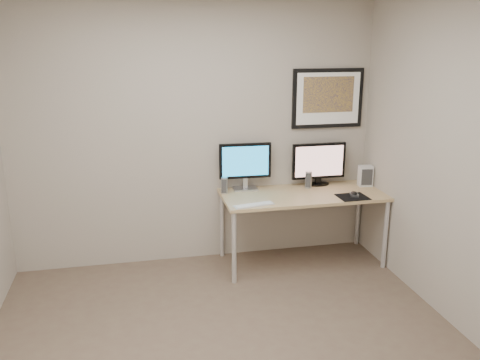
{
  "coord_description": "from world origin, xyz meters",
  "views": [
    {
      "loc": [
        -0.63,
        -3.2,
        2.23
      ],
      "look_at": [
        0.31,
        1.1,
        0.98
      ],
      "focal_mm": 38.0,
      "sensor_mm": 36.0,
      "label": 1
    }
  ],
  "objects_px": {
    "framed_art": "(328,98)",
    "speaker_left": "(224,185)",
    "monitor_large": "(245,164)",
    "speaker_right": "(308,180)",
    "fan_unit": "(365,176)",
    "desk": "(303,200)",
    "monitor_tv": "(319,163)",
    "keyboard": "(254,205)"
  },
  "relations": [
    {
      "from": "fan_unit",
      "to": "keyboard",
      "type": "bearing_deg",
      "value": -155.11
    },
    {
      "from": "monitor_large",
      "to": "framed_art",
      "type": "bearing_deg",
      "value": 6.92
    },
    {
      "from": "speaker_right",
      "to": "fan_unit",
      "type": "height_order",
      "value": "fan_unit"
    },
    {
      "from": "desk",
      "to": "monitor_large",
      "type": "xyz_separation_m",
      "value": [
        -0.53,
        0.25,
        0.33
      ]
    },
    {
      "from": "desk",
      "to": "speaker_left",
      "type": "distance_m",
      "value": 0.79
    },
    {
      "from": "framed_art",
      "to": "speaker_right",
      "type": "xyz_separation_m",
      "value": [
        -0.23,
        -0.16,
        -0.8
      ]
    },
    {
      "from": "monitor_large",
      "to": "speaker_left",
      "type": "distance_m",
      "value": 0.3
    },
    {
      "from": "speaker_right",
      "to": "fan_unit",
      "type": "distance_m",
      "value": 0.61
    },
    {
      "from": "monitor_tv",
      "to": "monitor_large",
      "type": "bearing_deg",
      "value": 179.75
    },
    {
      "from": "monitor_large",
      "to": "speaker_right",
      "type": "distance_m",
      "value": 0.67
    },
    {
      "from": "monitor_large",
      "to": "speaker_right",
      "type": "bearing_deg",
      "value": -5.4
    },
    {
      "from": "desk",
      "to": "monitor_tv",
      "type": "distance_m",
      "value": 0.47
    },
    {
      "from": "framed_art",
      "to": "monitor_large",
      "type": "distance_m",
      "value": 1.08
    },
    {
      "from": "desk",
      "to": "framed_art",
      "type": "height_order",
      "value": "framed_art"
    },
    {
      "from": "speaker_left",
      "to": "monitor_tv",
      "type": "bearing_deg",
      "value": 20.73
    },
    {
      "from": "monitor_tv",
      "to": "fan_unit",
      "type": "distance_m",
      "value": 0.5
    },
    {
      "from": "speaker_left",
      "to": "speaker_right",
      "type": "distance_m",
      "value": 0.87
    },
    {
      "from": "desk",
      "to": "speaker_right",
      "type": "xyz_separation_m",
      "value": [
        0.12,
        0.17,
        0.15
      ]
    },
    {
      "from": "monitor_large",
      "to": "keyboard",
      "type": "xyz_separation_m",
      "value": [
        -0.03,
        -0.51,
        -0.26
      ]
    },
    {
      "from": "framed_art",
      "to": "monitor_tv",
      "type": "relative_size",
      "value": 1.32
    },
    {
      "from": "monitor_large",
      "to": "fan_unit",
      "type": "distance_m",
      "value": 1.27
    },
    {
      "from": "speaker_right",
      "to": "monitor_large",
      "type": "bearing_deg",
      "value": -164.08
    },
    {
      "from": "speaker_right",
      "to": "fan_unit",
      "type": "bearing_deg",
      "value": 18.46
    },
    {
      "from": "keyboard",
      "to": "fan_unit",
      "type": "xyz_separation_m",
      "value": [
        1.28,
        0.38,
        0.1
      ]
    },
    {
      "from": "speaker_right",
      "to": "keyboard",
      "type": "distance_m",
      "value": 0.81
    },
    {
      "from": "framed_art",
      "to": "keyboard",
      "type": "distance_m",
      "value": 1.4
    },
    {
      "from": "desk",
      "to": "framed_art",
      "type": "xyz_separation_m",
      "value": [
        0.35,
        0.33,
        0.96
      ]
    },
    {
      "from": "speaker_right",
      "to": "fan_unit",
      "type": "xyz_separation_m",
      "value": [
        0.6,
        -0.05,
        0.02
      ]
    },
    {
      "from": "desk",
      "to": "keyboard",
      "type": "distance_m",
      "value": 0.62
    },
    {
      "from": "monitor_large",
      "to": "fan_unit",
      "type": "bearing_deg",
      "value": -4.18
    },
    {
      "from": "framed_art",
      "to": "keyboard",
      "type": "xyz_separation_m",
      "value": [
        -0.91,
        -0.59,
        -0.88
      ]
    },
    {
      "from": "monitor_large",
      "to": "speaker_left",
      "type": "bearing_deg",
      "value": -158.51
    },
    {
      "from": "framed_art",
      "to": "speaker_left",
      "type": "bearing_deg",
      "value": -171.82
    },
    {
      "from": "monitor_large",
      "to": "speaker_left",
      "type": "xyz_separation_m",
      "value": [
        -0.23,
        -0.08,
        -0.18
      ]
    },
    {
      "from": "monitor_large",
      "to": "keyboard",
      "type": "bearing_deg",
      "value": -91.92
    },
    {
      "from": "speaker_right",
      "to": "framed_art",
      "type": "bearing_deg",
      "value": 57.59
    },
    {
      "from": "desk",
      "to": "speaker_right",
      "type": "relative_size",
      "value": 9.19
    },
    {
      "from": "speaker_right",
      "to": "keyboard",
      "type": "xyz_separation_m",
      "value": [
        -0.68,
        -0.43,
        -0.08
      ]
    },
    {
      "from": "framed_art",
      "to": "speaker_right",
      "type": "height_order",
      "value": "framed_art"
    },
    {
      "from": "monitor_large",
      "to": "speaker_right",
      "type": "relative_size",
      "value": 3.02
    },
    {
      "from": "monitor_large",
      "to": "fan_unit",
      "type": "height_order",
      "value": "monitor_large"
    },
    {
      "from": "speaker_right",
      "to": "keyboard",
      "type": "height_order",
      "value": "speaker_right"
    }
  ]
}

